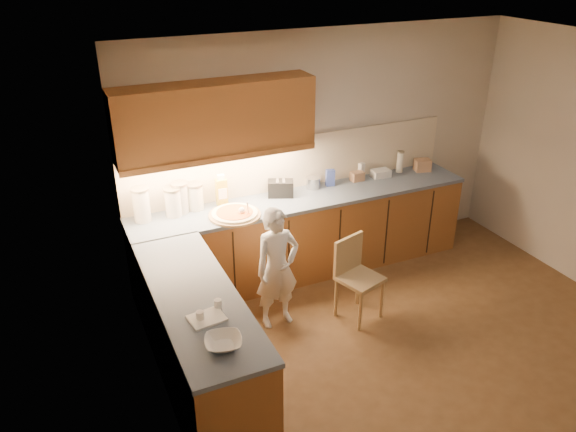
# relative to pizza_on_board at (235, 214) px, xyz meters

# --- Properties ---
(room) EXTENTS (4.54, 4.50, 2.62)m
(room) POSITION_rel_pizza_on_board_xyz_m (1.21, -1.56, 0.73)
(room) COLOR #56381D
(room) RESTS_ON ground
(l_counter) EXTENTS (3.77, 2.62, 0.92)m
(l_counter) POSITION_rel_pizza_on_board_xyz_m (0.29, -0.32, -0.48)
(l_counter) COLOR #92592A
(l_counter) RESTS_ON ground
(backsplash) EXTENTS (3.75, 0.02, 0.58)m
(backsplash) POSITION_rel_pizza_on_board_xyz_m (0.84, 0.42, 0.27)
(backsplash) COLOR beige
(backsplash) RESTS_ON l_counter
(upper_cabinets) EXTENTS (1.95, 0.36, 0.73)m
(upper_cabinets) POSITION_rel_pizza_on_board_xyz_m (-0.06, 0.26, 0.91)
(upper_cabinets) COLOR #92592A
(upper_cabinets) RESTS_ON ground
(pizza_on_board) EXTENTS (0.52, 0.52, 0.21)m
(pizza_on_board) POSITION_rel_pizza_on_board_xyz_m (0.00, 0.00, 0.00)
(pizza_on_board) COLOR tan
(pizza_on_board) RESTS_ON l_counter
(child) EXTENTS (0.46, 0.32, 1.22)m
(child) POSITION_rel_pizza_on_board_xyz_m (0.19, -0.61, -0.33)
(child) COLOR white
(child) RESTS_ON ground
(wooden_chair) EXTENTS (0.47, 0.47, 0.83)m
(wooden_chair) POSITION_rel_pizza_on_board_xyz_m (0.93, -0.80, -0.46)
(wooden_chair) COLOR tan
(wooden_chair) RESTS_ON ground
(mixing_bowl) EXTENTS (0.31, 0.31, 0.06)m
(mixing_bowl) POSITION_rel_pizza_on_board_xyz_m (-0.74, -1.85, 0.01)
(mixing_bowl) COLOR white
(mixing_bowl) RESTS_ON l_counter
(canister_a) EXTENTS (0.17, 0.17, 0.35)m
(canister_a) POSITION_rel_pizza_on_board_xyz_m (-0.85, 0.27, 0.15)
(canister_a) COLOR white
(canister_a) RESTS_ON l_counter
(canister_b) EXTENTS (0.17, 0.17, 0.29)m
(canister_b) POSITION_rel_pizza_on_board_xyz_m (-0.54, 0.26, 0.13)
(canister_b) COLOR white
(canister_b) RESTS_ON l_counter
(canister_c) EXTENTS (0.17, 0.17, 0.32)m
(canister_c) POSITION_rel_pizza_on_board_xyz_m (-0.46, 0.31, 0.14)
(canister_c) COLOR beige
(canister_c) RESTS_ON l_counter
(canister_d) EXTENTS (0.17, 0.17, 0.28)m
(canister_d) POSITION_rel_pizza_on_board_xyz_m (-0.31, 0.32, 0.12)
(canister_d) COLOR white
(canister_d) RESTS_ON l_counter
(oil_jug) EXTENTS (0.12, 0.09, 0.34)m
(oil_jug) POSITION_rel_pizza_on_board_xyz_m (-0.03, 0.30, 0.13)
(oil_jug) COLOR gold
(oil_jug) RESTS_ON l_counter
(toaster) EXTENTS (0.31, 0.25, 0.18)m
(toaster) POSITION_rel_pizza_on_board_xyz_m (0.61, 0.26, 0.06)
(toaster) COLOR black
(toaster) RESTS_ON l_counter
(steel_pot) EXTENTS (0.16, 0.16, 0.13)m
(steel_pot) POSITION_rel_pizza_on_board_xyz_m (1.02, 0.31, 0.04)
(steel_pot) COLOR silver
(steel_pot) RESTS_ON l_counter
(blue_box) EXTENTS (0.10, 0.08, 0.19)m
(blue_box) POSITION_rel_pizza_on_board_xyz_m (1.22, 0.29, 0.07)
(blue_box) COLOR #3549A1
(blue_box) RESTS_ON l_counter
(card_box_a) EXTENTS (0.15, 0.11, 0.10)m
(card_box_a) POSITION_rel_pizza_on_board_xyz_m (1.57, 0.29, 0.03)
(card_box_a) COLOR tan
(card_box_a) RESTS_ON l_counter
(white_bottle) EXTENTS (0.07, 0.07, 0.18)m
(white_bottle) POSITION_rel_pizza_on_board_xyz_m (1.66, 0.35, 0.06)
(white_bottle) COLOR silver
(white_bottle) RESTS_ON l_counter
(flat_pack) EXTENTS (0.22, 0.16, 0.08)m
(flat_pack) POSITION_rel_pizza_on_board_xyz_m (1.88, 0.28, 0.02)
(flat_pack) COLOR silver
(flat_pack) RESTS_ON l_counter
(tall_jar) EXTENTS (0.08, 0.08, 0.26)m
(tall_jar) POSITION_rel_pizza_on_board_xyz_m (2.16, 0.32, 0.11)
(tall_jar) COLOR white
(tall_jar) RESTS_ON l_counter
(card_box_b) EXTENTS (0.21, 0.18, 0.14)m
(card_box_b) POSITION_rel_pizza_on_board_xyz_m (2.43, 0.24, 0.05)
(card_box_b) COLOR tan
(card_box_b) RESTS_ON l_counter
(dough_cloth) EXTENTS (0.27, 0.23, 0.02)m
(dough_cloth) POSITION_rel_pizza_on_board_xyz_m (-0.75, -1.51, -0.01)
(dough_cloth) COLOR white
(dough_cloth) RESTS_ON l_counter
(spice_jar_a) EXTENTS (0.07, 0.07, 0.08)m
(spice_jar_a) POSITION_rel_pizza_on_board_xyz_m (-0.80, -1.50, 0.02)
(spice_jar_a) COLOR silver
(spice_jar_a) RESTS_ON l_counter
(spice_jar_b) EXTENTS (0.06, 0.06, 0.08)m
(spice_jar_b) POSITION_rel_pizza_on_board_xyz_m (-0.64, -1.42, 0.01)
(spice_jar_b) COLOR white
(spice_jar_b) RESTS_ON l_counter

